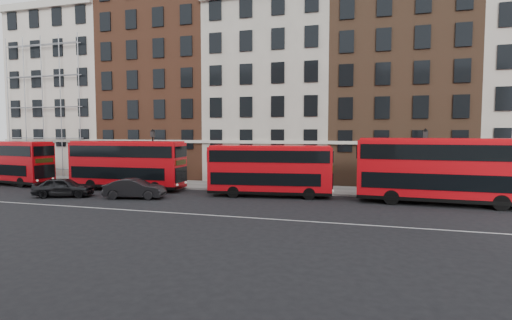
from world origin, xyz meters
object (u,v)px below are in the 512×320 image
(bus_a, at_px, (9,161))
(car_front, at_px, (135,189))
(bus_c, at_px, (270,169))
(bus_d, at_px, (439,169))
(car_rear, at_px, (64,187))
(bus_b, at_px, (127,164))

(bus_a, relative_size, car_front, 2.23)
(bus_c, xyz_separation_m, bus_d, (12.44, 0.01, 0.34))
(bus_a, bearing_deg, bus_d, 7.74)
(bus_c, bearing_deg, car_rear, -170.64)
(bus_a, xyz_separation_m, bus_b, (13.52, -0.01, 0.06))
(bus_b, distance_m, bus_c, 13.15)
(bus_b, distance_m, bus_d, 25.59)
(bus_b, height_order, bus_d, bus_d)
(bus_a, xyz_separation_m, car_rear, (10.89, -4.75, -1.52))
(bus_b, xyz_separation_m, car_front, (3.25, -3.80, -1.58))
(car_front, bearing_deg, bus_d, -92.37)
(bus_d, relative_size, car_rear, 2.50)
(bus_a, bearing_deg, bus_c, 7.73)
(bus_a, height_order, bus_b, bus_b)
(bus_c, xyz_separation_m, car_front, (-9.89, -3.80, -1.44))
(car_rear, relative_size, car_front, 0.98)
(bus_b, xyz_separation_m, bus_d, (25.59, 0.00, 0.20))
(bus_b, relative_size, car_rear, 2.30)
(bus_a, height_order, car_rear, bus_a)
(car_rear, height_order, car_front, car_rear)
(bus_b, distance_m, car_rear, 5.65)
(bus_c, distance_m, car_front, 10.69)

